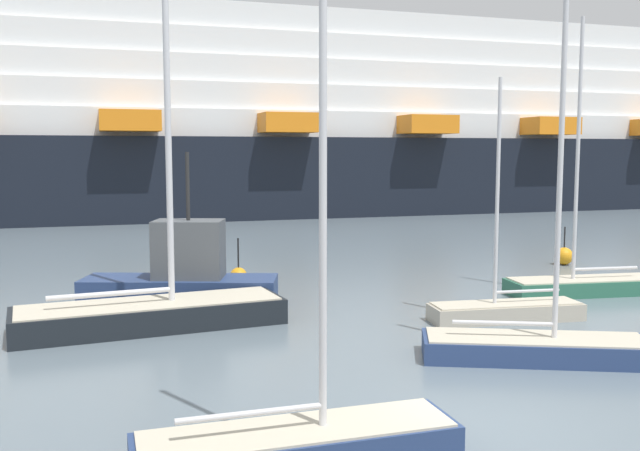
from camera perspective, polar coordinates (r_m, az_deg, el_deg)
ground_plane at (r=13.14m, az=13.35°, el=-15.80°), size 600.00×600.00×0.00m
sailboat_0 at (r=25.68m, az=20.59°, el=-4.30°), size 5.37×1.77×9.24m
sailboat_1 at (r=11.23m, az=-1.75°, el=-16.93°), size 5.07×1.68×9.71m
sailboat_2 at (r=17.35m, az=17.09°, el=-9.01°), size 5.42×3.15×9.59m
sailboat_3 at (r=20.04m, az=-13.49°, el=-6.51°), size 7.51×3.29×12.31m
sailboat_4 at (r=21.07m, az=14.80°, el=-6.49°), size 4.48×1.28×6.89m
fishing_boat_2 at (r=22.99m, az=-11.00°, el=-3.93°), size 6.41×3.25×4.83m
channel_buoy_1 at (r=31.94m, az=19.14°, el=-2.35°), size 0.76×0.76×1.64m
channel_buoy_2 at (r=26.00m, az=-6.62°, el=-4.04°), size 0.62×0.62×1.70m
cruise_ship at (r=60.27m, az=5.22°, el=7.76°), size 107.45×23.43×20.79m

